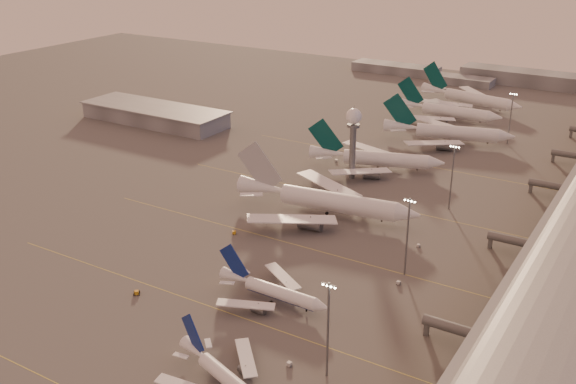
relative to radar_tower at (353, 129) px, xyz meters
The scene contains 23 objects.
ground 121.92m from the radar_tower, 92.39° to the right, with size 700.00×700.00×0.00m, color #4F4D4D.
taxiway_markings 71.83m from the radar_tower, 68.66° to the right, with size 180.00×185.25×0.02m.
hangar 127.68m from the radar_tower, behind, with size 82.00×27.00×8.50m.
radar_tower is the anchor object (origin of this frame).
mast_a 131.38m from the radar_tower, 66.17° to the right, with size 3.60×0.56×25.00m.
mast_b 82.32m from the radar_tower, 52.43° to the right, with size 3.60×0.56×25.00m.
mast_c 46.66m from the radar_tower, 12.53° to the right, with size 3.60×0.56×25.00m.
mast_d 91.11m from the radar_tower, 61.74° to the left, with size 3.60×0.56×25.00m.
distant_horizon 205.86m from the radar_tower, 90.67° to the left, with size 165.00×37.50×9.00m.
narrowbody_near 141.42m from the radar_tower, 75.66° to the right, with size 32.06×25.15×12.99m.
narrowbody_mid 103.37m from the radar_tower, 76.00° to the right, with size 36.21×28.91×14.15m.
widebody_white 43.36m from the radar_tower, 76.74° to the right, with size 69.61×55.44×24.55m.
greentail_a 22.87m from the radar_tower, 72.50° to the left, with size 56.38×44.82×21.19m.
greentail_b 70.80m from the radar_tower, 74.54° to the left, with size 60.99×48.62×22.64m.
greentail_c 105.78m from the radar_tower, 87.00° to the left, with size 57.71×46.60×20.96m.
greentail_d 137.18m from the radar_tower, 86.94° to the left, with size 62.18×49.71×22.87m.
gsv_catering_a 130.50m from the radar_tower, 70.17° to the right, with size 5.42×2.91×4.27m.
gsv_tug_mid 118.11m from the radar_tower, 95.34° to the right, with size 4.26×4.51×1.11m.
gsv_truck_b 90.25m from the radar_tower, 54.41° to the right, with size 5.50×2.21×2.20m.
gsv_truck_c 72.18m from the radar_tower, 98.14° to the right, with size 5.93×5.50×2.41m.
gsv_catering_b 68.22m from the radar_tower, 44.07° to the right, with size 5.13×3.60×3.85m.
gsv_tug_far 28.20m from the radar_tower, 78.96° to the right, with size 3.94×4.03×1.01m.
gsv_truck_d 28.83m from the radar_tower, 135.14° to the left, with size 4.03×5.76×2.20m.
Camera 1 is at (118.00, -115.87, 99.65)m, focal length 42.00 mm.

